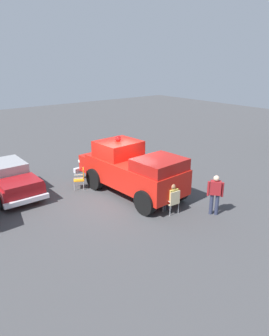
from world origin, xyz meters
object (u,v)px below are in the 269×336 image
(vintage_fire_truck, at_px, (131,169))
(lawn_chair_by_car, at_px, (81,177))
(spectator_seated, at_px, (171,197))
(spectator_standing, at_px, (215,192))
(classic_hot_rod, at_px, (9,178))
(lawn_chair_near_truck, at_px, (173,200))

(vintage_fire_truck, relative_size, lawn_chair_by_car, 5.95)
(vintage_fire_truck, distance_m, spectator_seated, 2.63)
(lawn_chair_by_car, distance_m, spectator_standing, 6.39)
(classic_hot_rod, relative_size, spectator_seated, 3.38)
(vintage_fire_truck, bearing_deg, lawn_chair_near_truck, -89.32)
(spectator_standing, bearing_deg, classic_hot_rod, 128.73)
(spectator_seated, xyz_separation_m, spectator_standing, (1.27, -1.19, 0.27))
(vintage_fire_truck, bearing_deg, spectator_seated, -89.03)
(lawn_chair_near_truck, bearing_deg, vintage_fire_truck, 90.68)
(classic_hot_rod, bearing_deg, spectator_seated, -53.15)
(lawn_chair_near_truck, relative_size, spectator_seated, 0.79)
(classic_hot_rod, relative_size, spectator_standing, 2.61)
(classic_hot_rod, distance_m, spectator_standing, 9.25)
(spectator_standing, bearing_deg, vintage_fire_truck, 109.18)
(spectator_seated, bearing_deg, vintage_fire_truck, 90.97)
(lawn_chair_near_truck, bearing_deg, spectator_standing, -39.53)
(vintage_fire_truck, height_order, lawn_chair_by_car, vintage_fire_truck)
(spectator_seated, bearing_deg, lawn_chair_near_truck, -95.01)
(vintage_fire_truck, height_order, spectator_seated, vintage_fire_truck)
(vintage_fire_truck, xyz_separation_m, classic_hot_rod, (-4.47, 3.44, -0.45))
(vintage_fire_truck, distance_m, classic_hot_rod, 5.66)
(vintage_fire_truck, relative_size, spectator_standing, 3.63)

